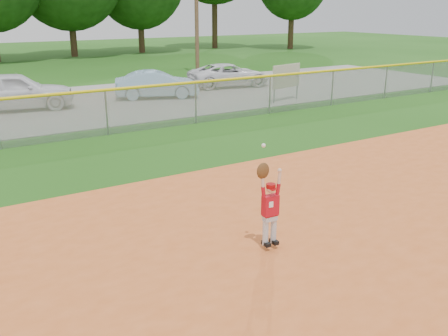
{
  "coord_description": "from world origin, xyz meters",
  "views": [
    {
      "loc": [
        -5.19,
        -5.74,
        4.06
      ],
      "look_at": [
        -0.38,
        2.04,
        1.1
      ],
      "focal_mm": 40.0,
      "sensor_mm": 36.0,
      "label": 1
    }
  ],
  "objects_px": {
    "ballplayer": "(269,204)",
    "car_blue": "(157,84)",
    "car_white_a": "(15,91)",
    "car_white_b": "(229,75)",
    "sponsor_sign": "(286,77)"
  },
  "relations": [
    {
      "from": "car_blue",
      "to": "ballplayer",
      "type": "bearing_deg",
      "value": -177.01
    },
    {
      "from": "car_white_b",
      "to": "ballplayer",
      "type": "relative_size",
      "value": 2.36
    },
    {
      "from": "car_white_a",
      "to": "ballplayer",
      "type": "height_order",
      "value": "ballplayer"
    },
    {
      "from": "car_white_a",
      "to": "car_white_b",
      "type": "xyz_separation_m",
      "value": [
        10.85,
        0.8,
        -0.18
      ]
    },
    {
      "from": "ballplayer",
      "to": "sponsor_sign",
      "type": "bearing_deg",
      "value": 50.37
    },
    {
      "from": "car_white_a",
      "to": "car_white_b",
      "type": "height_order",
      "value": "car_white_a"
    },
    {
      "from": "ballplayer",
      "to": "car_blue",
      "type": "bearing_deg",
      "value": 72.53
    },
    {
      "from": "car_white_a",
      "to": "car_blue",
      "type": "height_order",
      "value": "car_white_a"
    },
    {
      "from": "sponsor_sign",
      "to": "ballplayer",
      "type": "bearing_deg",
      "value": -129.63
    },
    {
      "from": "car_blue",
      "to": "ballplayer",
      "type": "relative_size",
      "value": 2.07
    },
    {
      "from": "car_white_a",
      "to": "ballplayer",
      "type": "relative_size",
      "value": 2.49
    },
    {
      "from": "car_white_a",
      "to": "car_blue",
      "type": "distance_m",
      "value": 6.13
    },
    {
      "from": "sponsor_sign",
      "to": "ballplayer",
      "type": "distance_m",
      "value": 14.63
    },
    {
      "from": "car_white_b",
      "to": "sponsor_sign",
      "type": "xyz_separation_m",
      "value": [
        -0.13,
        -4.95,
        0.46
      ]
    },
    {
      "from": "car_blue",
      "to": "car_white_b",
      "type": "xyz_separation_m",
      "value": [
        4.74,
        1.22,
        -0.02
      ]
    }
  ]
}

